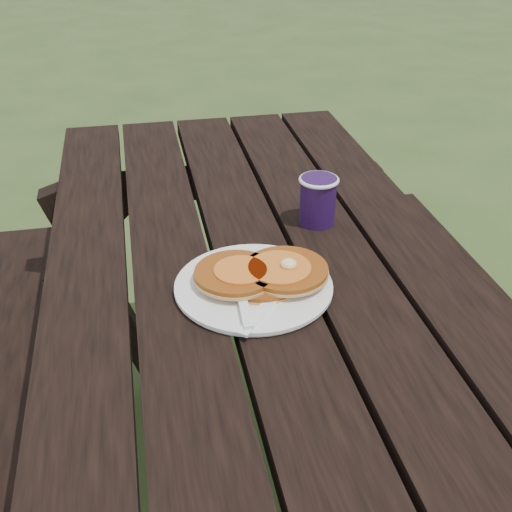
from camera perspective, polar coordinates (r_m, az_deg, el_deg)
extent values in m
cube|color=black|center=(1.08, 1.28, -4.62)|extent=(0.75, 1.80, 0.04)
cylinder|color=white|center=(1.09, -0.22, -2.77)|extent=(0.26, 0.26, 0.01)
cylinder|color=#944610|center=(1.09, 0.38, -1.99)|extent=(0.14, 0.14, 0.01)
cylinder|color=#944610|center=(1.08, -1.87, -1.57)|extent=(0.14, 0.14, 0.01)
cylinder|color=#944610|center=(1.09, 2.67, -1.26)|extent=(0.14, 0.14, 0.01)
cylinder|color=#C25E1B|center=(1.08, 2.11, -0.98)|extent=(0.11, 0.11, 0.00)
ellipsoid|color=#F4E59E|center=(1.08, 2.91, -0.71)|extent=(0.03, 0.03, 0.02)
cube|color=white|center=(1.03, 1.11, -4.29)|extent=(0.13, 0.15, 0.00)
cylinder|color=#240D3B|center=(1.28, 5.52, 4.92)|extent=(0.07, 0.07, 0.10)
torus|color=white|center=(1.26, 5.62, 6.76)|extent=(0.08, 0.08, 0.01)
cylinder|color=black|center=(1.26, 5.62, 6.67)|extent=(0.06, 0.06, 0.01)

